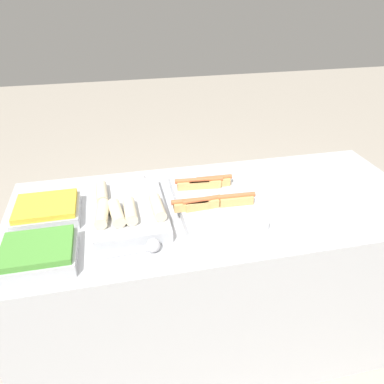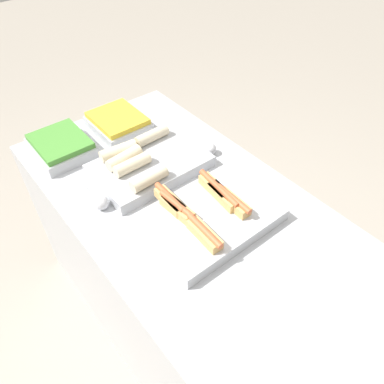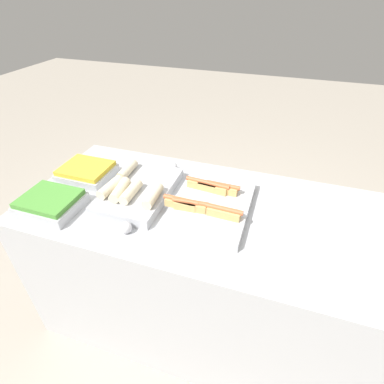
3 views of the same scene
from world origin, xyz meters
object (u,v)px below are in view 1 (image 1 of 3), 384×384
object	(u,v)px
tray_wraps	(128,209)
serving_spoon_near	(150,246)
tray_side_front	(38,254)
tray_side_back	(47,211)
tray_hotdogs	(212,198)
serving_spoon_far	(138,180)

from	to	relation	value
tray_wraps	serving_spoon_near	xyz separation A→B (m)	(0.06, -0.26, -0.01)
tray_side_front	serving_spoon_near	bearing A→B (deg)	-4.50
tray_side_back	tray_wraps	bearing A→B (deg)	-10.52
tray_side_front	tray_side_back	distance (m)	0.29
tray_wraps	tray_hotdogs	bearing A→B (deg)	1.53
serving_spoon_far	serving_spoon_near	bearing A→B (deg)	-90.52
tray_wraps	tray_side_back	distance (m)	0.34
tray_hotdogs	serving_spoon_near	bearing A→B (deg)	-139.71
tray_hotdogs	serving_spoon_near	world-z (taller)	tray_hotdogs
tray_hotdogs	tray_side_front	xyz separation A→B (m)	(-0.71, -0.23, 0.00)
tray_side_back	serving_spoon_near	xyz separation A→B (m)	(0.40, -0.32, -0.01)
tray_hotdogs	tray_side_back	bearing A→B (deg)	175.81
tray_side_back	serving_spoon_far	distance (m)	0.46
tray_side_back	tray_hotdogs	bearing A→B (deg)	-4.19
tray_hotdogs	tray_side_back	distance (m)	0.72
tray_hotdogs	tray_wraps	bearing A→B (deg)	-178.47
serving_spoon_near	tray_wraps	bearing A→B (deg)	104.10
tray_side_back	serving_spoon_near	world-z (taller)	tray_side_back
tray_hotdogs	serving_spoon_far	distance (m)	0.41
serving_spoon_near	serving_spoon_far	bearing A→B (deg)	89.48
tray_hotdogs	serving_spoon_near	distance (m)	0.41
tray_wraps	tray_side_back	size ratio (longest dim) A/B	1.71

